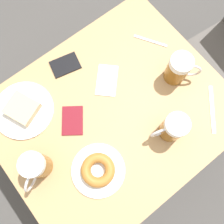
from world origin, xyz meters
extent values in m
plane|color=#474442|center=(0.00, 0.00, 0.00)|extent=(8.00, 8.00, 0.00)
cube|color=tan|center=(0.00, 0.00, 0.72)|extent=(0.82, 0.98, 0.03)
cylinder|color=black|center=(-0.37, -0.45, 0.35)|extent=(0.04, 0.04, 0.70)
cylinder|color=black|center=(-0.37, 0.45, 0.35)|extent=(0.04, 0.04, 0.70)
cylinder|color=black|center=(0.37, 0.45, 0.35)|extent=(0.04, 0.04, 0.70)
cube|color=#514C47|center=(0.08, 0.73, 0.47)|extent=(0.44, 0.44, 0.02)
cylinder|color=#514C47|center=(-0.11, 0.57, 0.23)|extent=(0.03, 0.03, 0.46)
cylinder|color=#514C47|center=(0.23, 0.53, 0.23)|extent=(0.03, 0.03, 0.46)
cylinder|color=#514C47|center=(-0.08, 0.92, 0.23)|extent=(0.03, 0.03, 0.46)
cylinder|color=white|center=(-0.24, -0.29, 0.74)|extent=(0.26, 0.26, 0.01)
cube|color=#D1B27F|center=(-0.24, -0.29, 0.76)|extent=(0.16, 0.15, 0.04)
cylinder|color=white|center=(0.15, -0.19, 0.74)|extent=(0.22, 0.22, 0.01)
torus|color=#B2702D|center=(0.15, -0.19, 0.76)|extent=(0.14, 0.14, 0.04)
cylinder|color=#8C5619|center=(0.04, 0.32, 0.79)|extent=(0.09, 0.09, 0.12)
cylinder|color=white|center=(0.04, 0.32, 0.87)|extent=(0.09, 0.09, 0.03)
torus|color=silver|center=(0.07, 0.36, 0.81)|extent=(0.07, 0.07, 0.09)
cylinder|color=#8C5619|center=(0.21, 0.14, 0.79)|extent=(0.09, 0.09, 0.12)
cylinder|color=white|center=(0.21, 0.14, 0.87)|extent=(0.09, 0.09, 0.03)
torus|color=silver|center=(0.19, 0.09, 0.81)|extent=(0.04, 0.09, 0.09)
cylinder|color=#8C5619|center=(0.00, -0.36, 0.79)|extent=(0.09, 0.09, 0.12)
cylinder|color=white|center=(0.00, -0.36, 0.87)|extent=(0.09, 0.09, 0.03)
torus|color=silver|center=(0.03, -0.41, 0.81)|extent=(0.06, 0.08, 0.09)
cube|color=white|center=(-0.13, 0.08, 0.74)|extent=(0.17, 0.17, 0.00)
cube|color=silver|center=(-0.16, 0.36, 0.74)|extent=(0.14, 0.10, 0.00)
cube|color=silver|center=(0.25, 0.35, 0.74)|extent=(0.17, 0.15, 0.00)
cube|color=maroon|center=(-0.08, -0.15, 0.74)|extent=(0.15, 0.15, 0.01)
cube|color=black|center=(-0.31, -0.03, 0.74)|extent=(0.11, 0.14, 0.01)
camera|label=1|loc=(0.22, -0.17, 1.77)|focal=40.00mm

